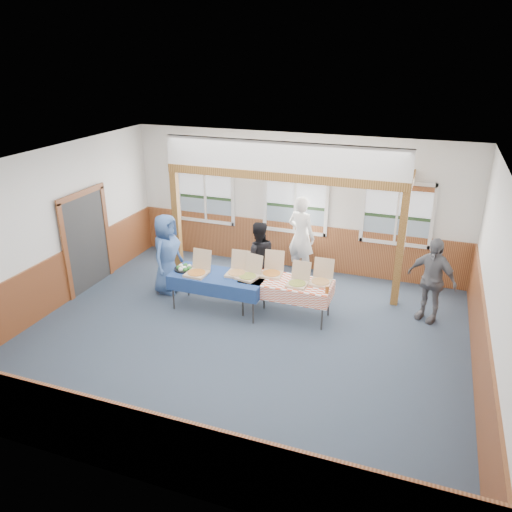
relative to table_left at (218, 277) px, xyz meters
The scene contains 31 objects.
floor 1.40m from the table_left, 46.09° to the right, with size 8.00×8.00×0.00m, color #293743.
ceiling 2.78m from the table_left, 46.09° to the right, with size 8.00×8.00×0.00m, color white.
wall_back 2.90m from the table_left, 72.31° to the left, with size 8.00×8.00×0.00m, color silver.
wall_front 4.54m from the table_left, 79.14° to the right, with size 8.00×8.00×0.00m, color silver.
wall_left 3.40m from the table_left, 164.60° to the right, with size 8.00×8.00×0.00m, color silver.
wall_right 5.00m from the table_left, 10.20° to the right, with size 8.00×8.00×0.00m, color silver.
wainscot_back 2.74m from the table_left, 72.15° to the left, with size 7.98×0.05×1.10m, color brown.
wainscot_front 4.43m from the table_left, 79.08° to the right, with size 7.98×0.05×1.10m, color brown.
wainscot_left 3.26m from the table_left, 164.48° to the right, with size 0.05×6.98×1.10m, color brown.
wainscot_right 4.89m from the table_left, 10.26° to the right, with size 0.05×6.98×1.10m, color brown.
cased_opening 3.14m from the table_left, behind, with size 0.06×1.30×2.10m, color #2D2D2D.
window_left 3.13m from the table_left, 119.47° to the left, with size 1.56×0.10×1.46m.
window_mid 2.89m from the table_left, 72.04° to the left, with size 1.56×0.10×1.46m.
window_right 4.18m from the table_left, 39.49° to the left, with size 1.56×0.10×1.46m.
post_left 2.25m from the table_left, 139.30° to the left, with size 0.15×0.15×2.40m, color brown.
post_right 3.67m from the table_left, 23.17° to the left, with size 0.15×0.15×2.40m, color brown.
cross_beam 2.44m from the table_left, 59.60° to the left, with size 5.15×0.18×0.18m, color brown.
table_left is the anchor object (origin of this frame).
table_right 1.37m from the table_left, ahead, with size 1.93×1.41×0.76m.
pizza_box_a 0.43m from the table_left, 164.96° to the right, with size 0.43×0.51×0.45m.
pizza_box_b 0.40m from the table_left, 24.98° to the left, with size 0.41×0.49×0.43m.
pizza_box_c 0.63m from the table_left, ahead, with size 0.48×0.54×0.42m.
pizza_box_d 1.08m from the table_left, 20.60° to the left, with size 0.43×0.51×0.43m.
pizza_box_e 1.62m from the table_left, ahead, with size 0.40×0.47×0.40m.
pizza_box_f 2.04m from the table_left, ahead, with size 0.39×0.48×0.43m.
veggie_tray 0.76m from the table_left, behind, with size 0.41×0.41×0.09m.
drink_glass 2.21m from the table_left, ahead, with size 0.07×0.07×0.15m, color #924A18.
woman_white 2.46m from the table_left, 63.16° to the left, with size 0.69×0.45×1.90m, color white.
woman_black 1.09m from the table_left, 62.98° to the left, with size 0.78×0.61×1.61m, color black.
man_blue 1.42m from the table_left, 164.32° to the left, with size 0.85×0.56×1.75m, color #3A5A92.
person_grey 4.12m from the table_left, 14.19° to the left, with size 0.99×0.41×1.69m, color slate.
Camera 1 is at (2.92, -7.34, 4.90)m, focal length 35.00 mm.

